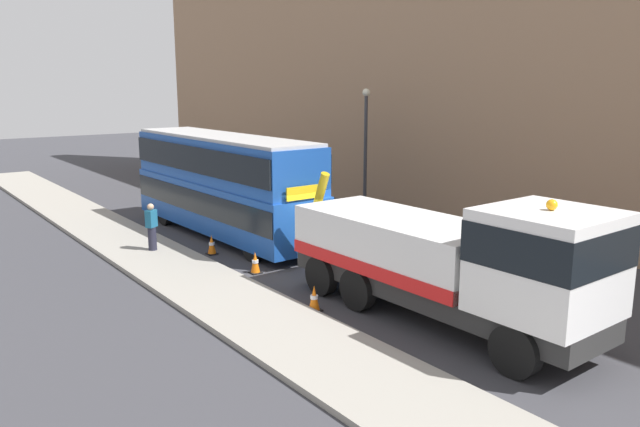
{
  "coord_description": "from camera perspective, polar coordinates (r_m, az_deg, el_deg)",
  "views": [
    {
      "loc": [
        15.8,
        -12.12,
        6.08
      ],
      "look_at": [
        0.28,
        -0.52,
        2.0
      ],
      "focal_mm": 34.93,
      "sensor_mm": 36.0,
      "label": 1
    }
  ],
  "objects": [
    {
      "name": "near_kerb",
      "position": [
        18.67,
        -9.68,
        -7.06
      ],
      "size": [
        60.0,
        2.8,
        0.15
      ],
      "primitive_type": "cube",
      "color": "gray",
      "rests_on": "ground_plane"
    },
    {
      "name": "street_lamp",
      "position": [
        28.86,
        4.2,
        6.67
      ],
      "size": [
        0.36,
        0.36,
        5.83
      ],
      "color": "#38383D",
      "rests_on": "ground_plane"
    },
    {
      "name": "traffic_cone_near_truck",
      "position": [
        17.01,
        -0.54,
        -7.83
      ],
      "size": [
        0.36,
        0.36,
        0.72
      ],
      "color": "orange",
      "rests_on": "ground_plane"
    },
    {
      "name": "ground_plane",
      "position": [
        20.82,
        0.69,
        -5.09
      ],
      "size": [
        120.0,
        120.0,
        0.0
      ],
      "primitive_type": "plane",
      "color": "#38383D"
    },
    {
      "name": "traffic_cone_near_bus",
      "position": [
        22.81,
        -9.89,
        -2.87
      ],
      "size": [
        0.36,
        0.36,
        0.72
      ],
      "color": "orange",
      "rests_on": "ground_plane"
    },
    {
      "name": "traffic_cone_midway",
      "position": [
        20.38,
        -5.95,
        -4.54
      ],
      "size": [
        0.36,
        0.36,
        0.72
      ],
      "color": "orange",
      "rests_on": "ground_plane"
    },
    {
      "name": "pedestrian_onlooker",
      "position": [
        23.16,
        -15.17,
        -1.24
      ],
      "size": [
        0.44,
        0.48,
        1.71
      ],
      "rotation": [
        0.0,
        0.0,
        0.58
      ],
      "color": "#232333",
      "rests_on": "near_kerb"
    },
    {
      "name": "building_facade",
      "position": [
        26.38,
        16.91,
        15.72
      ],
      "size": [
        60.0,
        1.5,
        16.0
      ],
      "color": "#9E7A5B",
      "rests_on": "ground_plane"
    },
    {
      "name": "recovery_tow_truck",
      "position": [
        16.0,
        11.72,
        -4.04
      ],
      "size": [
        10.17,
        2.81,
        3.67
      ],
      "rotation": [
        0.0,
        0.0,
        0.02
      ],
      "color": "#2D2D2D",
      "rests_on": "ground_plane"
    },
    {
      "name": "double_decker_bus",
      "position": [
        25.16,
        -8.87,
        2.95
      ],
      "size": [
        11.09,
        2.76,
        4.06
      ],
      "rotation": [
        0.0,
        0.0,
        0.02
      ],
      "color": "#19479E",
      "rests_on": "ground_plane"
    }
  ]
}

